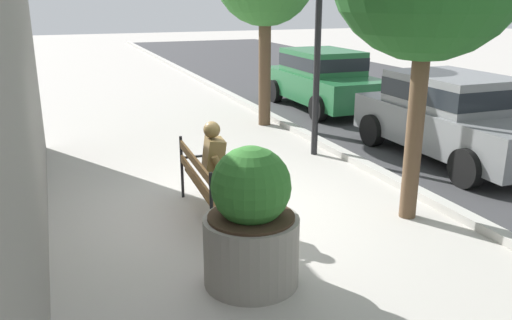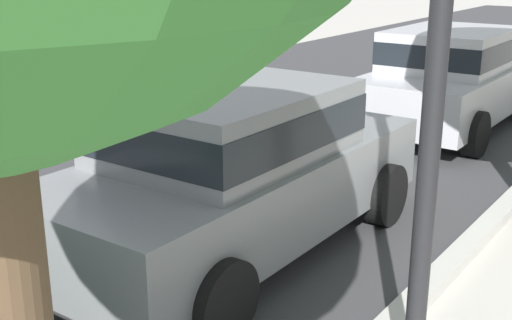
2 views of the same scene
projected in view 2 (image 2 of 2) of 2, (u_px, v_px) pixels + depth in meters
name	position (u px, v px, depth m)	size (l,w,h in m)	color
street_surface	(109.00, 168.00, 8.58)	(60.00, 9.00, 0.01)	#38383A
curb_stone	(460.00, 255.00, 6.01)	(60.00, 0.20, 0.12)	#B2AFA8
parked_car_grey	(235.00, 165.00, 6.01)	(4.11, 1.94, 1.56)	slate
parked_car_silver	(451.00, 76.00, 10.29)	(4.11, 1.94, 1.56)	#B7B7BC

